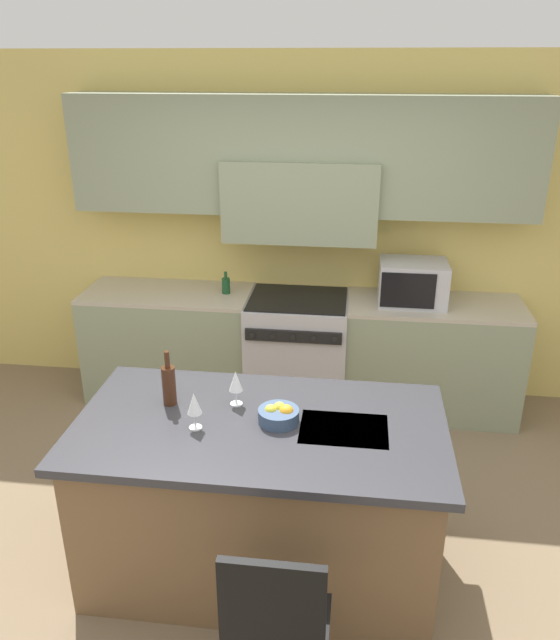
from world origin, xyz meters
name	(u,v)px	position (x,y,z in m)	size (l,w,h in m)	color
ground_plane	(265,558)	(0.00, 0.00, 0.00)	(10.00, 10.00, 0.00)	#7A664C
back_cabinetry	(302,204)	(0.00, 2.06, 1.59)	(10.00, 0.46, 2.70)	#DBC166
back_counter	(298,350)	(0.00, 1.81, 0.46)	(3.44, 0.62, 0.91)	gray
range_stove	(297,351)	(0.00, 1.79, 0.46)	(0.78, 0.70, 0.91)	#B7B7BC
microwave	(413,283)	(0.86, 1.81, 1.07)	(0.50, 0.38, 0.32)	#B7B7BC
kitchen_island	(261,496)	(-0.01, -0.03, 0.46)	(1.90, 1.03, 0.92)	brown
island_chair	(276,630)	(0.19, -0.94, 0.54)	(0.42, 0.40, 0.98)	black
wine_bottle	(169,384)	(-0.52, 0.10, 1.03)	(0.07, 0.07, 0.31)	#422314
wine_glass_near	(194,404)	(-0.33, -0.12, 1.05)	(0.07, 0.07, 0.20)	white
wine_glass_far	(236,382)	(-0.17, 0.13, 1.05)	(0.07, 0.07, 0.20)	white
fruit_bowl	(279,414)	(0.08, -0.01, 0.96)	(0.21, 0.21, 0.10)	#384C6B
oil_bottle_on_counter	(226,285)	(-0.58, 1.83, 0.98)	(0.06, 0.06, 0.18)	#194723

